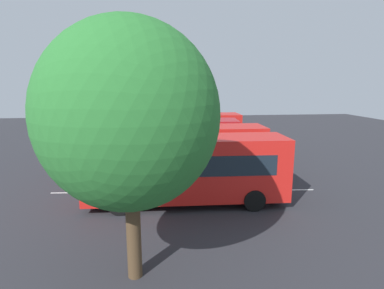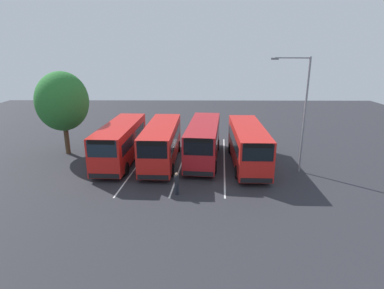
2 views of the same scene
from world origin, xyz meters
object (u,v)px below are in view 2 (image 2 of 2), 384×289
(bus_center_left, at_px, (162,142))
(bus_far_right, at_px, (248,144))
(bus_far_left, at_px, (121,141))
(street_lamp, at_px, (302,108))
(depot_tree, at_px, (62,101))
(bus_center_right, at_px, (203,140))
(pedestrian, at_px, (177,182))

(bus_center_left, relative_size, bus_far_right, 1.00)
(bus_far_left, distance_m, bus_far_right, 10.95)
(street_lamp, distance_m, depot_tree, 20.71)
(bus_center_left, height_order, depot_tree, depot_tree)
(bus_center_right, relative_size, pedestrian, 6.17)
(bus_far_right, xyz_separation_m, pedestrian, (5.95, -5.68, -0.89))
(depot_tree, bearing_deg, bus_far_left, 68.55)
(bus_far_right, height_order, depot_tree, depot_tree)
(bus_center_right, relative_size, bus_far_right, 1.01)
(bus_center_left, distance_m, depot_tree, 9.99)
(bus_far_left, height_order, depot_tree, depot_tree)
(pedestrian, bearing_deg, depot_tree, 23.25)
(bus_center_right, distance_m, pedestrian, 7.49)
(bus_center_left, distance_m, pedestrian, 6.73)
(depot_tree, bearing_deg, bus_center_right, 82.45)
(bus_far_left, xyz_separation_m, pedestrian, (6.67, 5.24, -0.89))
(bus_center_left, height_order, street_lamp, street_lamp)
(bus_far_right, relative_size, street_lamp, 1.09)
(bus_center_right, bearing_deg, bus_far_right, 77.83)
(street_lamp, bearing_deg, depot_tree, 1.31)
(street_lamp, bearing_deg, bus_far_right, -8.84)
(depot_tree, bearing_deg, bus_far_right, 79.97)
(pedestrian, distance_m, depot_tree, 14.57)
(bus_far_right, distance_m, pedestrian, 8.27)
(pedestrian, xyz_separation_m, depot_tree, (-8.87, -10.84, 4.02))
(bus_far_right, bearing_deg, street_lamp, 68.73)
(bus_far_left, xyz_separation_m, bus_far_right, (0.72, 10.92, 0.00))
(bus_center_right, xyz_separation_m, bus_far_right, (1.22, 3.71, 0.00))
(pedestrian, bearing_deg, bus_far_right, -71.13)
(depot_tree, bearing_deg, bus_center_left, 75.31)
(bus_center_left, xyz_separation_m, bus_far_right, (0.51, 7.34, 0.00))
(street_lamp, bearing_deg, bus_center_left, 3.21)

